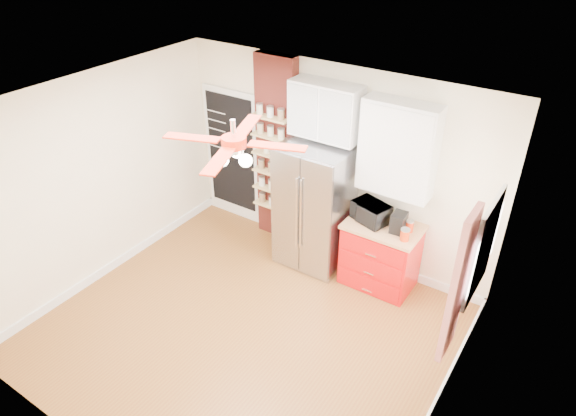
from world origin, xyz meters
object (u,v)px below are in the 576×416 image
Objects in this scene: fridge at (315,206)px; red_cabinet at (380,255)px; toaster_oven at (371,212)px; pantry_jar_oats at (267,148)px; canister_left at (405,235)px; ceiling_fan at (234,142)px; coffee_maker at (399,222)px.

red_cabinet is (0.97, 0.05, -0.42)m from fridge.
toaster_oven is 3.84× the size of pantry_jar_oats.
pantry_jar_oats is at bearing 176.33° from red_cabinet.
red_cabinet is at bearing 155.41° from canister_left.
toaster_oven is at bearing 66.64° from ceiling_fan.
coffee_maker is (0.19, -0.02, 0.57)m from red_cabinet.
toaster_oven is at bearing 163.72° from canister_left.
canister_left is at bearing 1.30° from toaster_oven.
fridge is at bearing 91.76° from ceiling_fan.
toaster_oven is (0.73, 1.68, -1.40)m from ceiling_fan.
fridge is 3.85× the size of toaster_oven.
pantry_jar_oats reaches higher than canister_left.
coffee_maker is at bearing 136.62° from canister_left.
canister_left is at bearing -7.06° from pantry_jar_oats.
toaster_oven is 0.38m from coffee_maker.
fridge is 1.25× the size of ceiling_fan.
toaster_oven is 3.27× the size of canister_left.
coffee_maker is at bearing 14.67° from toaster_oven.
red_cabinet is 0.60m from coffee_maker.
coffee_maker is (1.16, 0.03, 0.15)m from fridge.
coffee_maker is 1.77× the size of canister_left.
pantry_jar_oats is at bearing 172.94° from canister_left.
ceiling_fan is 3.08× the size of toaster_oven.
fridge reaches higher than red_cabinet.
pantry_jar_oats is (-1.85, 0.12, 0.98)m from red_cabinet.
ceiling_fan is at bearing -127.23° from coffee_maker.
canister_left is at bearing -24.59° from red_cabinet.
ceiling_fan reaches higher than red_cabinet.
toaster_oven is at bearing 173.59° from coffee_maker.
toaster_oven reaches higher than coffee_maker.
red_cabinet is 0.61m from toaster_oven.
canister_left is (1.30, -0.10, 0.09)m from fridge.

